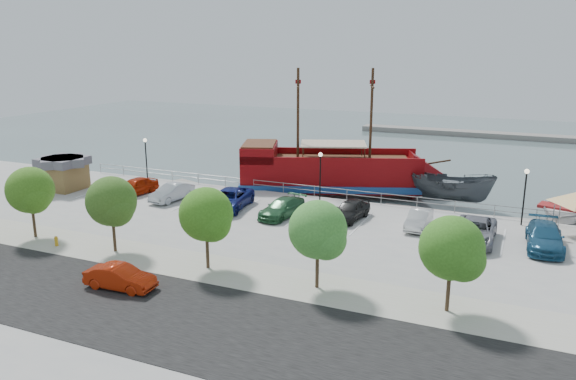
% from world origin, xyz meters
% --- Properties ---
extents(ground, '(160.00, 160.00, 0.00)m').
position_xyz_m(ground, '(0.00, 0.00, -1.00)').
color(ground, '#4A585B').
extents(land_slab, '(100.00, 58.00, 1.20)m').
position_xyz_m(land_slab, '(0.00, -21.00, -0.60)').
color(land_slab, '#999999').
rests_on(land_slab, ground).
extents(street, '(100.00, 8.00, 0.04)m').
position_xyz_m(street, '(0.00, -16.00, 0.01)').
color(street, black).
rests_on(street, land_slab).
extents(sidewalk, '(100.00, 4.00, 0.05)m').
position_xyz_m(sidewalk, '(0.00, -10.00, 0.01)').
color(sidewalk, '#ABA793').
rests_on(sidewalk, land_slab).
extents(seawall_railing, '(50.00, 0.06, 1.00)m').
position_xyz_m(seawall_railing, '(0.00, 7.80, 0.53)').
color(seawall_railing, gray).
rests_on(seawall_railing, land_slab).
extents(far_shore, '(40.00, 3.00, 0.80)m').
position_xyz_m(far_shore, '(10.00, 55.00, -0.60)').
color(far_shore, gray).
rests_on(far_shore, ground).
extents(pirate_ship, '(20.09, 11.78, 12.49)m').
position_xyz_m(pirate_ship, '(0.09, 13.23, 1.09)').
color(pirate_ship, maroon).
rests_on(pirate_ship, ground).
extents(patrol_boat, '(7.58, 3.19, 2.88)m').
position_xyz_m(patrol_boat, '(10.06, 12.97, 0.44)').
color(patrol_boat, '#40454C').
rests_on(patrol_boat, ground).
extents(speedboat, '(6.61, 8.07, 1.46)m').
position_xyz_m(speedboat, '(19.17, 12.39, -0.27)').
color(speedboat, silver).
rests_on(speedboat, ground).
extents(dock_west, '(6.85, 3.93, 0.38)m').
position_xyz_m(dock_west, '(-14.39, 9.20, -0.81)').
color(dock_west, gray).
rests_on(dock_west, ground).
extents(dock_mid, '(7.36, 2.39, 0.42)m').
position_xyz_m(dock_mid, '(8.42, 9.20, -0.79)').
color(dock_mid, gray).
rests_on(dock_mid, ground).
extents(dock_east, '(7.97, 3.11, 0.44)m').
position_xyz_m(dock_east, '(15.28, 9.20, -0.78)').
color(dock_east, gray).
rests_on(dock_east, ground).
extents(shed, '(3.65, 3.65, 3.00)m').
position_xyz_m(shed, '(-23.21, 1.05, 1.60)').
color(shed, brown).
rests_on(shed, land_slab).
extents(street_sedan, '(4.11, 1.64, 1.33)m').
position_xyz_m(street_sedan, '(-3.87, -14.43, 0.66)').
color(street_sedan, '#AA2209').
rests_on(street_sedan, street).
extents(fire_hydrant, '(0.25, 0.25, 0.71)m').
position_xyz_m(fire_hydrant, '(-12.24, -10.80, 0.39)').
color(fire_hydrant, gold).
rests_on(fire_hydrant, sidewalk).
extents(lamp_post_left, '(0.36, 0.36, 4.28)m').
position_xyz_m(lamp_post_left, '(-18.00, 6.50, 2.94)').
color(lamp_post_left, black).
rests_on(lamp_post_left, land_slab).
extents(lamp_post_mid, '(0.36, 0.36, 4.28)m').
position_xyz_m(lamp_post_mid, '(0.00, 6.50, 2.94)').
color(lamp_post_mid, black).
rests_on(lamp_post_mid, land_slab).
extents(lamp_post_right, '(0.36, 0.36, 4.28)m').
position_xyz_m(lamp_post_right, '(16.00, 6.50, 2.94)').
color(lamp_post_right, black).
rests_on(lamp_post_right, land_slab).
extents(tree_b, '(3.30, 3.20, 5.00)m').
position_xyz_m(tree_b, '(-14.85, -10.07, 3.30)').
color(tree_b, '#473321').
rests_on(tree_b, sidewalk).
extents(tree_c, '(3.30, 3.20, 5.00)m').
position_xyz_m(tree_c, '(-7.85, -10.07, 3.30)').
color(tree_c, '#473321').
rests_on(tree_c, sidewalk).
extents(tree_d, '(3.30, 3.20, 5.00)m').
position_xyz_m(tree_d, '(-0.85, -10.07, 3.30)').
color(tree_d, '#473321').
rests_on(tree_d, sidewalk).
extents(tree_e, '(3.30, 3.20, 5.00)m').
position_xyz_m(tree_e, '(6.15, -10.07, 3.30)').
color(tree_e, '#473321').
rests_on(tree_e, sidewalk).
extents(tree_f, '(3.30, 3.20, 5.00)m').
position_xyz_m(tree_f, '(13.15, -10.07, 3.30)').
color(tree_f, '#473321').
rests_on(tree_f, sidewalk).
extents(parked_car_a, '(2.39, 4.73, 1.55)m').
position_xyz_m(parked_car_a, '(-15.86, 2.02, 0.77)').
color(parked_car_a, '#A11E04').
rests_on(parked_car_a, land_slab).
extents(parked_car_b, '(2.12, 4.56, 1.45)m').
position_xyz_m(parked_car_b, '(-11.77, 1.73, 0.72)').
color(parked_car_b, '#A5ADB4').
rests_on(parked_car_b, land_slab).
extents(parked_car_c, '(3.45, 6.15, 1.62)m').
position_xyz_m(parked_car_c, '(-6.03, 1.48, 0.81)').
color(parked_car_c, navy).
rests_on(parked_car_c, land_slab).
extents(parked_car_d, '(2.71, 5.08, 1.40)m').
position_xyz_m(parked_car_d, '(-1.20, 1.30, 0.70)').
color(parked_car_d, '#295F36').
rests_on(parked_car_d, land_slab).
extents(parked_car_e, '(2.40, 4.66, 1.52)m').
position_xyz_m(parked_car_e, '(3.88, 2.73, 0.76)').
color(parked_car_e, black).
rests_on(parked_car_e, land_slab).
extents(parked_car_f, '(1.47, 4.11, 1.35)m').
position_xyz_m(parked_car_f, '(9.12, 2.73, 0.67)').
color(parked_car_f, silver).
rests_on(parked_car_f, land_slab).
extents(parked_car_g, '(2.65, 5.74, 1.59)m').
position_xyz_m(parked_car_g, '(13.15, 1.24, 0.80)').
color(parked_car_g, gray).
rests_on(parked_car_g, land_slab).
extents(parked_car_h, '(2.54, 5.63, 1.60)m').
position_xyz_m(parked_car_h, '(17.50, 1.81, 0.80)').
color(parked_car_h, navy).
rests_on(parked_car_h, land_slab).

